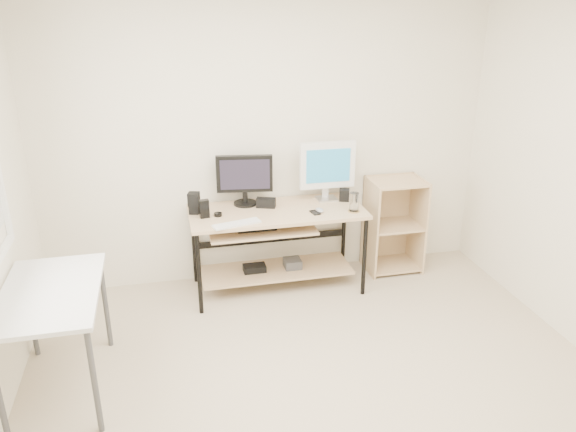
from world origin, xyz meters
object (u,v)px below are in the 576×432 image
(shelf_unit, at_px, (392,223))
(white_imac, at_px, (327,167))
(side_table, at_px, (51,302))
(black_monitor, at_px, (245,177))
(audio_controller, at_px, (204,209))
(desk, at_px, (274,233))

(shelf_unit, xyz_separation_m, white_imac, (-0.66, -0.01, 0.61))
(side_table, height_order, white_imac, white_imac)
(side_table, bearing_deg, black_monitor, 41.09)
(shelf_unit, bearing_deg, black_monitor, 178.67)
(side_table, xyz_separation_m, audio_controller, (1.06, 1.02, 0.16))
(white_imac, bearing_deg, black_monitor, 177.23)
(desk, xyz_separation_m, side_table, (-1.65, -1.06, 0.13))
(audio_controller, bearing_deg, desk, -4.45)
(side_table, relative_size, white_imac, 1.88)
(desk, relative_size, white_imac, 2.82)
(desk, distance_m, audio_controller, 0.66)
(desk, height_order, side_table, same)
(desk, distance_m, shelf_unit, 1.19)
(shelf_unit, distance_m, black_monitor, 1.50)
(desk, distance_m, white_imac, 0.75)
(shelf_unit, height_order, black_monitor, black_monitor)
(white_imac, relative_size, audio_controller, 3.43)
(desk, xyz_separation_m, white_imac, (0.52, 0.15, 0.52))
(shelf_unit, relative_size, white_imac, 1.69)
(side_table, height_order, black_monitor, black_monitor)
(audio_controller, bearing_deg, black_monitor, 23.36)
(desk, xyz_separation_m, audio_controller, (-0.59, -0.04, 0.29))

